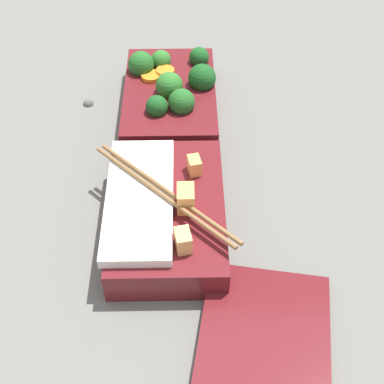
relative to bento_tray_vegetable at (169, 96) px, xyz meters
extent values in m
plane|color=slate|center=(0.11, 0.00, -0.03)|extent=(3.00, 3.00, 0.00)
cube|color=maroon|center=(0.00, 0.00, -0.01)|extent=(0.21, 0.13, 0.04)
sphere|color=#19511E|center=(0.06, -0.01, 0.02)|extent=(0.03, 0.03, 0.03)
sphere|color=#236023|center=(0.05, 0.02, 0.02)|extent=(0.04, 0.04, 0.04)
sphere|color=#2D7028|center=(-0.06, -0.01, 0.02)|extent=(0.03, 0.03, 0.03)
sphere|color=#2D7028|center=(0.01, 0.01, 0.03)|extent=(0.04, 0.04, 0.04)
sphere|color=#19511E|center=(-0.01, 0.05, 0.03)|extent=(0.04, 0.04, 0.04)
sphere|color=#236023|center=(-0.04, -0.04, 0.02)|extent=(0.04, 0.04, 0.04)
sphere|color=#19511E|center=(-0.07, 0.05, 0.02)|extent=(0.03, 0.03, 0.03)
cylinder|color=orange|center=(-0.02, -0.03, 0.02)|extent=(0.03, 0.03, 0.01)
cylinder|color=orange|center=(-0.03, 0.00, 0.02)|extent=(0.03, 0.03, 0.01)
cube|color=maroon|center=(0.22, 0.00, -0.01)|extent=(0.21, 0.13, 0.04)
cube|color=white|center=(0.22, -0.03, 0.02)|extent=(0.19, 0.08, 0.01)
cube|color=#F4A356|center=(0.17, 0.03, 0.02)|extent=(0.02, 0.02, 0.02)
cube|color=#F4A356|center=(0.23, 0.02, 0.03)|extent=(0.03, 0.02, 0.03)
cube|color=#EAB266|center=(0.29, 0.02, 0.03)|extent=(0.03, 0.02, 0.02)
cylinder|color=olive|center=(0.22, 0.00, 0.03)|extent=(0.16, 0.16, 0.01)
cylinder|color=olive|center=(0.22, 0.00, 0.03)|extent=(0.16, 0.16, 0.01)
cube|color=maroon|center=(0.40, 0.09, -0.02)|extent=(0.22, 0.16, 0.01)
sphere|color=#595651|center=(-0.02, -0.12, -0.02)|extent=(0.02, 0.02, 0.02)
camera|label=1|loc=(0.64, 0.02, 0.46)|focal=50.00mm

